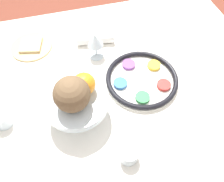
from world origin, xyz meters
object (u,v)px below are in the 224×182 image
wine_glass (95,41)px  fruit_stand (77,102)px  cup_far (2,119)px  napkin_roll (95,39)px  orange_fruit (84,84)px  cup_near (129,154)px  coconut (72,94)px  bread_plate (31,46)px  seder_plate (142,79)px

wine_glass → fruit_stand: (0.13, 0.28, 0.00)m
cup_far → napkin_roll: bearing=-142.0°
wine_glass → napkin_roll: bearing=-99.8°
orange_fruit → cup_near: (-0.09, 0.23, -0.12)m
fruit_stand → napkin_roll: (-0.14, -0.36, -0.06)m
cup_far → coconut: bearing=168.3°
napkin_roll → cup_near: bearing=88.4°
orange_fruit → bread_plate: size_ratio=0.41×
bread_plate → cup_near: size_ratio=2.96×
wine_glass → coconut: (0.14, 0.30, 0.08)m
bread_plate → fruit_stand: bearing=110.4°
coconut → cup_far: (0.26, -0.05, -0.14)m
coconut → cup_near: coconut is taller
seder_plate → cup_far: cup_far is taller
napkin_roll → fruit_stand: bearing=68.3°
fruit_stand → coconut: (0.01, 0.02, 0.08)m
fruit_stand → napkin_roll: 0.39m
coconut → wine_glass: bearing=-114.6°
cup_near → napkin_roll: bearing=-91.6°
wine_glass → cup_near: 0.48m
fruit_stand → cup_near: size_ratio=3.49×
bread_plate → cup_far: size_ratio=2.96×
orange_fruit → wine_glass: bearing=-109.9°
napkin_roll → cup_near: 0.56m
seder_plate → fruit_stand: fruit_stand is taller
orange_fruit → coconut: (0.04, 0.04, 0.02)m
orange_fruit → bread_plate: 0.45m
wine_glass → orange_fruit: 0.28m
fruit_stand → napkin_roll: size_ratio=1.24×
fruit_stand → napkin_roll: bearing=-111.7°
wine_glass → cup_far: bearing=31.3°
orange_fruit → coconut: 0.06m
bread_plate → cup_far: cup_far is taller
coconut → seder_plate: bearing=-159.9°
bread_plate → orange_fruit: bearing=116.1°
cup_near → bread_plate: bearing=-65.5°
cup_near → coconut: bearing=-53.8°
cup_near → cup_far: (0.40, -0.24, 0.00)m
seder_plate → orange_fruit: (0.24, 0.06, 0.13)m
seder_plate → wine_glass: wine_glass is taller
cup_near → cup_far: 0.46m
fruit_stand → cup_far: fruit_stand is taller
seder_plate → cup_far: 0.55m
napkin_roll → coconut: bearing=68.3°
fruit_stand → coconut: bearing=69.2°
coconut → napkin_roll: (-0.15, -0.38, -0.14)m
seder_plate → napkin_roll: size_ratio=1.64×
cup_near → cup_far: same height
wine_glass → cup_near: size_ratio=1.89×
coconut → cup_near: (-0.13, 0.18, -0.14)m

